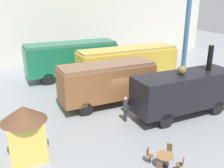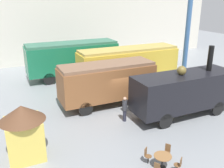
# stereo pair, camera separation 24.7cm
# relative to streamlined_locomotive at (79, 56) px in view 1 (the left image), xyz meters

# --- Properties ---
(ground_plane) EXTENTS (80.00, 80.00, 0.00)m
(ground_plane) POSITION_rel_streamlined_locomotive_xyz_m (0.65, -8.89, -2.21)
(ground_plane) COLOR gray
(backdrop_wall) EXTENTS (44.00, 0.15, 9.00)m
(backdrop_wall) POSITION_rel_streamlined_locomotive_xyz_m (0.65, 7.07, 2.29)
(backdrop_wall) COLOR beige
(backdrop_wall) RESTS_ON ground_plane
(streamlined_locomotive) EXTENTS (11.35, 2.87, 3.75)m
(streamlined_locomotive) POSITION_rel_streamlined_locomotive_xyz_m (0.00, 0.00, 0.00)
(streamlined_locomotive) COLOR #196B47
(streamlined_locomotive) RESTS_ON ground_plane
(passenger_coach_vintage) EXTENTS (9.56, 2.51, 3.69)m
(passenger_coach_vintage) POSITION_rel_streamlined_locomotive_xyz_m (3.24, -4.75, 0.02)
(passenger_coach_vintage) COLOR gold
(passenger_coach_vintage) RESTS_ON ground_plane
(passenger_coach_wooden) EXTENTS (7.38, 2.57, 3.36)m
(passenger_coach_wooden) POSITION_rel_streamlined_locomotive_xyz_m (-0.39, -8.03, -0.22)
(passenger_coach_wooden) COLOR brown
(passenger_coach_wooden) RESTS_ON ground_plane
(steam_locomotive) EXTENTS (7.62, 2.42, 4.91)m
(steam_locomotive) POSITION_rel_streamlined_locomotive_xyz_m (3.80, -12.04, -0.31)
(steam_locomotive) COLOR black
(steam_locomotive) RESTS_ON ground_plane
(cafe_table_near) EXTENTS (0.89, 0.89, 0.71)m
(cafe_table_near) POSITION_rel_streamlined_locomotive_xyz_m (-1.05, -16.42, -1.65)
(cafe_table_near) COLOR black
(cafe_table_near) RESTS_ON ground_plane
(cafe_chair_0) EXTENTS (0.40, 0.40, 0.87)m
(cafe_chair_0) POSITION_rel_streamlined_locomotive_xyz_m (-0.55, -17.07, -1.70)
(cafe_chair_0) COLOR black
(cafe_chair_0) RESTS_ON ground_plane
(cafe_chair_1) EXTENTS (0.40, 0.40, 0.87)m
(cafe_chair_1) POSITION_rel_streamlined_locomotive_xyz_m (-0.40, -15.93, -1.70)
(cafe_chair_1) COLOR black
(cafe_chair_1) RESTS_ON ground_plane
(cafe_chair_2) EXTENTS (0.40, 0.40, 0.87)m
(cafe_chair_2) POSITION_rel_streamlined_locomotive_xyz_m (-1.54, -15.77, -1.70)
(cafe_chair_2) COLOR black
(cafe_chair_2) RESTS_ON ground_plane
(cafe_chair_3) EXTENTS (0.40, 0.40, 0.87)m
(cafe_chair_3) POSITION_rel_streamlined_locomotive_xyz_m (-1.70, -16.92, -1.70)
(cafe_chair_3) COLOR black
(cafe_chair_3) RESTS_ON ground_plane
(visitor_person) EXTENTS (0.34, 0.34, 1.79)m
(visitor_person) POSITION_rel_streamlined_locomotive_xyz_m (-0.44, -11.16, -1.24)
(visitor_person) COLOR #262633
(visitor_person) RESTS_ON ground_plane
(ticket_kiosk) EXTENTS (2.34, 2.34, 3.00)m
(ticket_kiosk) POSITION_rel_streamlined_locomotive_xyz_m (-7.09, -12.62, -0.54)
(ticket_kiosk) COLOR #DBC151
(ticket_kiosk) RESTS_ON ground_plane
(support_pillar) EXTENTS (0.44, 0.44, 8.00)m
(support_pillar) POSITION_rel_streamlined_locomotive_xyz_m (8.40, -6.57, 1.79)
(support_pillar) COLOR #386093
(support_pillar) RESTS_ON ground_plane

